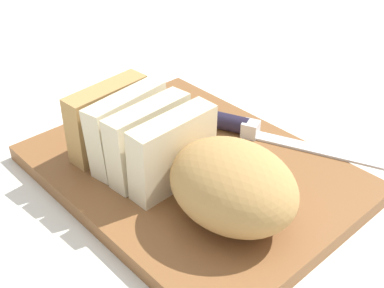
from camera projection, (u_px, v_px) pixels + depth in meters
ground_plane at (192, 178)px, 0.59m from camera, size 3.00×3.00×0.00m
cutting_board at (192, 172)px, 0.58m from camera, size 0.37×0.29×0.02m
bread_loaf at (187, 161)px, 0.52m from camera, size 0.28×0.14×0.09m
bread_knife at (259, 131)px, 0.63m from camera, size 0.28×0.14×0.02m
crumb_near_knife at (218, 165)px, 0.57m from camera, size 0.01×0.01×0.01m
crumb_near_loaf at (201, 186)px, 0.54m from camera, size 0.00×0.00×0.00m
crumb_stray_left at (214, 178)px, 0.55m from camera, size 0.01×0.01×0.01m
crumb_stray_right at (193, 195)px, 0.53m from camera, size 0.01×0.01×0.01m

